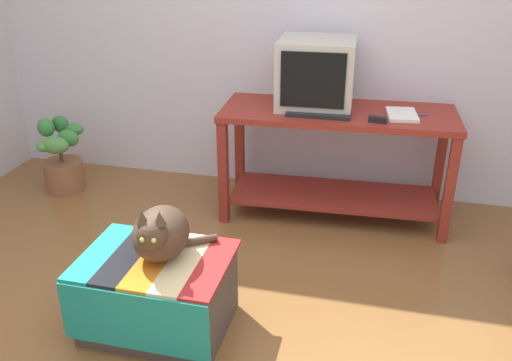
% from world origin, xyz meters
% --- Properties ---
extents(back_wall, '(8.00, 0.10, 2.60)m').
position_xyz_m(back_wall, '(0.00, 2.05, 1.30)').
color(back_wall, silver).
rests_on(back_wall, ground_plane).
extents(desk, '(1.53, 0.65, 0.75)m').
position_xyz_m(desk, '(0.30, 1.60, 0.51)').
color(desk, maroon).
rests_on(desk, ground_plane).
extents(tv_monitor, '(0.50, 0.49, 0.44)m').
position_xyz_m(tv_monitor, '(0.14, 1.67, 0.96)').
color(tv_monitor, '#BCB7A8').
rests_on(tv_monitor, desk).
extents(keyboard, '(0.40, 0.16, 0.02)m').
position_xyz_m(keyboard, '(0.19, 1.46, 0.76)').
color(keyboard, black).
rests_on(keyboard, desk).
extents(book, '(0.21, 0.29, 0.02)m').
position_xyz_m(book, '(0.70, 1.58, 0.76)').
color(book, white).
rests_on(book, desk).
extents(ottoman_with_blanket, '(0.71, 0.54, 0.40)m').
position_xyz_m(ottoman_with_blanket, '(-0.39, 0.20, 0.20)').
color(ottoman_with_blanket, '#4C4238').
rests_on(ottoman_with_blanket, ground_plane).
extents(cat, '(0.38, 0.40, 0.30)m').
position_xyz_m(cat, '(-0.37, 0.23, 0.53)').
color(cat, '#473323').
rests_on(cat, ottoman_with_blanket).
extents(potted_plant, '(0.34, 0.36, 0.55)m').
position_xyz_m(potted_plant, '(-1.71, 1.50, 0.24)').
color(potted_plant, brown).
rests_on(potted_plant, ground_plane).
extents(stapler, '(0.11, 0.05, 0.04)m').
position_xyz_m(stapler, '(0.56, 1.42, 0.77)').
color(stapler, black).
rests_on(stapler, desk).
extents(pen, '(0.13, 0.05, 0.01)m').
position_xyz_m(pen, '(0.79, 1.60, 0.75)').
color(pen, '#2351B2').
rests_on(pen, desk).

